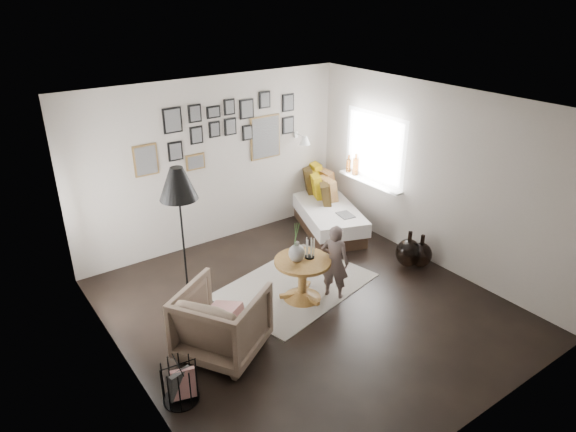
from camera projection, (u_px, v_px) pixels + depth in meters
ground at (307, 308)px, 6.60m from camera, size 4.80×4.80×0.00m
wall_back at (213, 163)px, 7.84m from camera, size 4.50×0.00×4.50m
wall_front at (485, 313)px, 4.29m from camera, size 4.50×0.00×4.50m
wall_left at (122, 273)px, 4.87m from camera, size 0.00×4.80×4.80m
wall_right at (435, 178)px, 7.25m from camera, size 0.00×4.80×4.80m
ceiling at (311, 106)px, 5.52m from camera, size 4.80×4.80×0.00m
door_left at (90, 248)px, 5.87m from camera, size 0.00×2.14×2.14m
window_right at (364, 176)px, 8.36m from camera, size 0.15×1.32×1.30m
gallery_wall at (229, 132)px, 7.79m from camera, size 2.74×0.03×1.08m
wall_sconce at (304, 140)px, 8.39m from camera, size 0.18×0.36×0.16m
rug at (295, 285)px, 7.08m from camera, size 2.28×1.83×0.01m
pedestal_table at (302, 281)px, 6.69m from camera, size 0.74×0.74×0.58m
vase at (297, 250)px, 6.47m from camera, size 0.21×0.21×0.53m
candles at (310, 248)px, 6.57m from camera, size 0.13×0.13×0.27m
daybed at (322, 209)px, 8.72m from camera, size 1.44×2.08×0.95m
magazine_on_daybed at (346, 215)px, 8.16m from camera, size 0.26×0.32×0.02m
armchair at (222, 322)px, 5.66m from camera, size 1.21×1.20×0.81m
armchair_cushion at (222, 313)px, 5.69m from camera, size 0.50×0.51×0.17m
floor_lamp at (178, 189)px, 5.88m from camera, size 0.45×0.45×1.92m
magazine_basket at (180, 382)px, 5.07m from camera, size 0.39×0.39×0.44m
demijohn_large at (408, 252)px, 7.50m from camera, size 0.37×0.37×0.55m
demijohn_small at (421, 254)px, 7.50m from camera, size 0.33×0.33×0.50m
child at (335, 262)px, 6.64m from camera, size 0.41×0.45×1.04m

